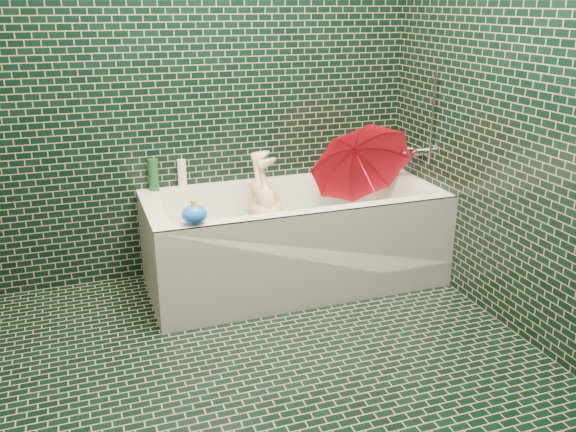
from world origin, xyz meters
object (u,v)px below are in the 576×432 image
object	(u,v)px
bathtub	(295,249)
bath_toy	(195,214)
umbrella	(367,176)
rubber_duck	(343,165)
child	(273,235)

from	to	relation	value
bathtub	bath_toy	world-z (taller)	bath_toy
umbrella	rubber_duck	xyz separation A→B (m)	(0.01, 0.36, -0.02)
bathtub	child	bearing A→B (deg)	173.60
child	bath_toy	world-z (taller)	bath_toy
child	rubber_duck	bearing A→B (deg)	129.86
bathtub	child	size ratio (longest dim) A/B	1.79
bathtub	rubber_duck	xyz separation A→B (m)	(0.46, 0.36, 0.38)
child	bathtub	bearing A→B (deg)	93.12
child	bath_toy	bearing A→B (deg)	-48.50
bathtub	bath_toy	distance (m)	0.81
child	umbrella	distance (m)	0.66
child	bath_toy	xyz separation A→B (m)	(-0.51, -0.32, 0.29)
bathtub	bath_toy	bearing A→B (deg)	-154.67
bathtub	umbrella	xyz separation A→B (m)	(0.45, 0.00, 0.40)
bath_toy	umbrella	bearing A→B (deg)	0.05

